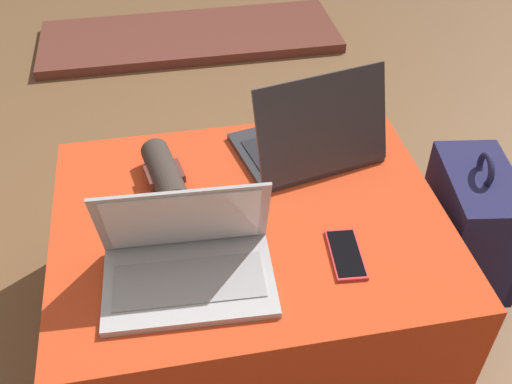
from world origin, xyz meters
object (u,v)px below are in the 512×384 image
laptop_near (187,260)px  laptop_far (310,140)px  cell_phone (346,254)px  wrist_brace (164,174)px  backpack (468,236)px

laptop_near → laptop_far: bearing=47.7°
laptop_near → cell_phone: laptop_near is taller
cell_phone → wrist_brace: bearing=-35.0°
laptop_far → backpack: bearing=142.9°
laptop_far → wrist_brace: laptop_far is taller
laptop_near → backpack: 0.81m
wrist_brace → laptop_far: bearing=7.1°
laptop_far → backpack: size_ratio=0.83×
laptop_far → wrist_brace: bearing=-4.8°
laptop_far → backpack: (0.41, -0.19, -0.24)m
backpack → cell_phone: bearing=120.6°
laptop_far → cell_phone: 0.36m
cell_phone → wrist_brace: size_ratio=0.70×
cell_phone → backpack: backpack is taller
cell_phone → backpack: (0.42, 0.17, -0.19)m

